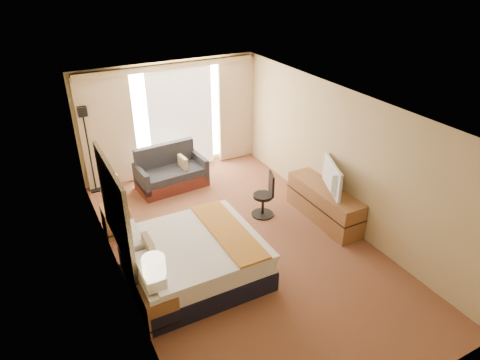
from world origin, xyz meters
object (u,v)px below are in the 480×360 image
nightstand_left (159,306)px  loveseat (171,174)px  floor_lamp (86,133)px  lamp_left (154,267)px  bed (194,258)px  desk_chair (265,197)px  lamp_right (109,183)px  television (327,177)px  media_dresser (324,204)px  nightstand_right (116,220)px

nightstand_left → loveseat: 4.03m
floor_lamp → lamp_left: (0.01, -4.42, -0.32)m
bed → desk_chair: size_ratio=2.22×
lamp_left → lamp_right: bearing=89.9°
loveseat → television: television is taller
nightstand_left → lamp_left: 0.78m
lamp_left → nightstand_left: bearing=76.3°
media_dresser → bed: size_ratio=0.89×
floor_lamp → television: (3.68, -3.37, -0.38)m
bed → nightstand_right: bearing=113.7°
floor_lamp → lamp_left: bearing=-89.8°
loveseat → floor_lamp: floor_lamp is taller
nightstand_left → desk_chair: (2.78, 1.72, 0.13)m
floor_lamp → loveseat: bearing=-21.6°
lamp_right → lamp_left: bearing=-90.1°
floor_lamp → desk_chair: bearing=-43.1°
television → lamp_right: bearing=90.0°
loveseat → desk_chair: loveseat is taller
nightstand_right → lamp_right: 0.78m
loveseat → media_dresser: bearing=-55.4°
nightstand_right → television: television is taller
desk_chair → lamp_right: bearing=-176.2°
nightstand_left → loveseat: size_ratio=0.35×
nightstand_left → floor_lamp: bearing=90.4°
television → floor_lamp: bearing=70.1°
loveseat → desk_chair: bearing=-62.5°
television → media_dresser: bearing=-12.4°
nightstand_left → media_dresser: 3.85m
media_dresser → loveseat: 3.46m
media_dresser → floor_lamp: bearing=138.5°
television → loveseat: bearing=60.3°
loveseat → television: (2.13, -2.76, 0.68)m
nightstand_right → nightstand_left: bearing=-90.0°
bed → loveseat: 3.16m
lamp_right → desk_chair: bearing=-15.7°
nightstand_left → nightstand_right: size_ratio=1.00×
lamp_left → television: bearing=16.0°
loveseat → nightstand_left: bearing=-116.6°
media_dresser → bed: 2.92m
loveseat → lamp_left: bearing=-116.4°
nightstand_left → lamp_left: size_ratio=0.85×
nightstand_left → floor_lamp: 4.49m
loveseat → lamp_right: 2.10m
nightstand_left → television: (3.65, 0.98, 0.71)m
desk_chair → lamp_left: (-2.79, -1.80, 0.64)m
nightstand_left → bed: bearing=39.1°
nightstand_right → loveseat: (1.52, 1.24, 0.03)m
nightstand_left → desk_chair: size_ratio=0.60×
nightstand_right → floor_lamp: bearing=90.9°
media_dresser → television: 0.64m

